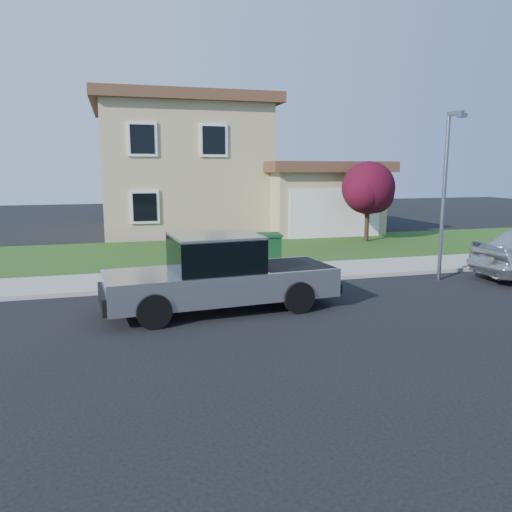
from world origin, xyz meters
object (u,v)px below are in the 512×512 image
Objects in this scene: street_lamp at (446,187)px; trash_bin at (269,252)px; woman at (245,265)px; pickup_truck at (220,275)px; ornamental_tree at (369,190)px.

trash_bin is at bearing 148.72° from street_lamp.
street_lamp is (6.08, 0.13, 1.99)m from woman.
street_lamp is at bearing -14.75° from trash_bin.
ornamental_tree reaches higher than pickup_truck.
pickup_truck reaches higher than trash_bin.
woman is (0.91, 1.23, -0.04)m from pickup_truck.
trash_bin is (2.25, 3.40, -0.10)m from pickup_truck.
street_lamp is (4.74, -2.04, 2.05)m from trash_bin.
pickup_truck is at bearing -114.93° from trash_bin.
street_lamp is at bearing 160.79° from woman.
pickup_truck is at bearing -134.06° from ornamental_tree.
ornamental_tree is 8.42m from trash_bin.
pickup_truck is 12.33m from ornamental_tree.
pickup_truck is 1.15× the size of street_lamp.
street_lamp is at bearing -101.57° from ornamental_tree.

